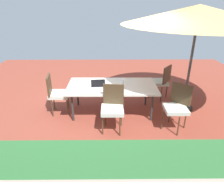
% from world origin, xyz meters
% --- Properties ---
extents(ground_plane, '(10.00, 10.00, 0.02)m').
position_xyz_m(ground_plane, '(0.00, 0.00, -0.01)').
color(ground_plane, brown).
extents(dining_table, '(2.10, 1.07, 0.72)m').
position_xyz_m(dining_table, '(0.00, 0.00, 0.68)').
color(dining_table, silver).
rests_on(dining_table, ground_plane).
extents(patio_umbrella, '(3.36, 3.36, 2.49)m').
position_xyz_m(patio_umbrella, '(-1.86, -0.18, 2.28)').
color(patio_umbrella, '#4C4C4C').
rests_on(patio_umbrella, ground_plane).
extents(chair_southwest, '(0.58, 0.58, 0.98)m').
position_xyz_m(chair_southwest, '(-1.37, -0.76, 0.55)').
color(chair_southwest, silver).
rests_on(chair_southwest, ground_plane).
extents(chair_northwest, '(0.58, 0.59, 0.98)m').
position_xyz_m(chair_northwest, '(-1.36, 0.68, 0.55)').
color(chair_northwest, silver).
rests_on(chair_northwest, ground_plane).
extents(chair_north, '(0.48, 0.49, 0.98)m').
position_xyz_m(chair_north, '(-0.01, 0.71, 0.55)').
color(chair_north, silver).
rests_on(chair_north, ground_plane).
extents(chair_east, '(0.49, 0.48, 0.98)m').
position_xyz_m(chair_east, '(1.33, -0.00, 0.55)').
color(chair_east, silver).
rests_on(chair_east, ground_plane).
extents(laptop, '(0.34, 0.27, 0.21)m').
position_xyz_m(laptop, '(0.32, 0.08, 0.77)').
color(laptop, '#B7B7BC').
rests_on(laptop, dining_table).
extents(cup, '(0.07, 0.07, 0.12)m').
position_xyz_m(cup, '(-0.25, -0.10, 0.78)').
color(cup, white).
rests_on(cup, dining_table).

